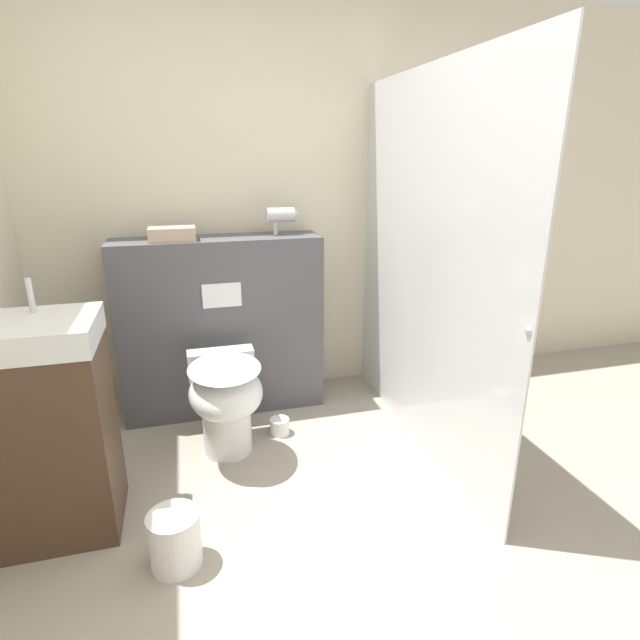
% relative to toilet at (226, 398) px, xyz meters
% --- Properties ---
extents(ground_plane, '(12.00, 12.00, 0.00)m').
position_rel_toilet_xyz_m(ground_plane, '(0.41, -1.05, -0.34)').
color(ground_plane, '#9E9384').
extents(wall_back, '(8.00, 0.06, 2.50)m').
position_rel_toilet_xyz_m(wall_back, '(0.41, 0.80, 0.91)').
color(wall_back, beige).
rests_on(wall_back, ground_plane).
extents(partition_panel, '(1.21, 0.31, 1.09)m').
position_rel_toilet_xyz_m(partition_panel, '(0.04, 0.55, 0.21)').
color(partition_panel, '#4C4C51').
rests_on(partition_panel, ground_plane).
extents(shower_glass, '(0.04, 1.75, 1.96)m').
position_rel_toilet_xyz_m(shower_glass, '(1.05, -0.11, 0.64)').
color(shower_glass, silver).
rests_on(shower_glass, ground_plane).
extents(toilet, '(0.38, 0.55, 0.54)m').
position_rel_toilet_xyz_m(toilet, '(0.00, 0.00, 0.00)').
color(toilet, white).
rests_on(toilet, ground_plane).
extents(sink_vanity, '(0.49, 0.41, 1.09)m').
position_rel_toilet_xyz_m(sink_vanity, '(-0.75, -0.37, 0.14)').
color(sink_vanity, '#473323').
rests_on(sink_vanity, ground_plane).
extents(hair_drier, '(0.19, 0.09, 0.16)m').
position_rel_toilet_xyz_m(hair_drier, '(0.43, 0.57, 0.87)').
color(hair_drier, '#B7B7BC').
rests_on(hair_drier, partition_panel).
extents(folded_towel, '(0.25, 0.18, 0.08)m').
position_rel_toilet_xyz_m(folded_towel, '(-0.20, 0.52, 0.79)').
color(folded_towel, tan).
rests_on(folded_towel, partition_panel).
extents(spare_toilet_roll, '(0.11, 0.11, 0.09)m').
position_rel_toilet_xyz_m(spare_toilet_roll, '(0.30, 0.13, -0.29)').
color(spare_toilet_roll, white).
rests_on(spare_toilet_roll, ground_plane).
extents(waste_bin, '(0.20, 0.20, 0.23)m').
position_rel_toilet_xyz_m(waste_bin, '(-0.27, -0.73, -0.22)').
color(waste_bin, silver).
rests_on(waste_bin, ground_plane).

